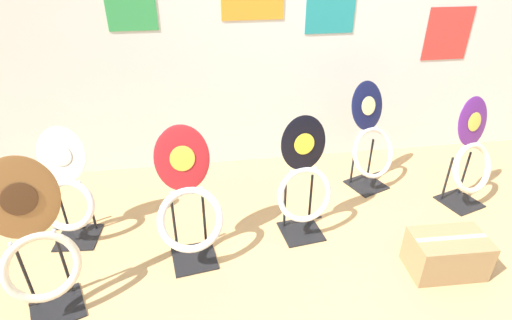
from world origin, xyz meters
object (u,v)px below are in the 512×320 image
object	(u,v)px
toilet_seat_display_purple_note	(471,159)
toilet_seat_display_white_plain	(67,194)
storage_box	(447,254)
toilet_seat_display_navy_moon	(371,142)
toilet_seat_display_jazz_black	(304,184)
toilet_seat_display_crimson_swirl	(189,205)
toilet_seat_display_woodgrain	(37,251)

from	to	relation	value
toilet_seat_display_purple_note	toilet_seat_display_white_plain	world-z (taller)	toilet_seat_display_purple_note
storage_box	toilet_seat_display_white_plain	bearing A→B (deg)	164.24
toilet_seat_display_navy_moon	storage_box	xyz separation A→B (m)	(0.12, -1.03, -0.28)
toilet_seat_display_purple_note	toilet_seat_display_white_plain	xyz separation A→B (m)	(-2.92, 0.01, -0.03)
toilet_seat_display_white_plain	toilet_seat_display_jazz_black	xyz separation A→B (m)	(1.58, -0.18, 0.04)
toilet_seat_display_crimson_swirl	storage_box	bearing A→B (deg)	-12.69
toilet_seat_display_crimson_swirl	toilet_seat_display_woodgrain	bearing A→B (deg)	-158.57
toilet_seat_display_white_plain	toilet_seat_display_crimson_swirl	xyz separation A→B (m)	(0.81, -0.32, 0.05)
toilet_seat_display_purple_note	toilet_seat_display_woodgrain	world-z (taller)	toilet_seat_display_woodgrain
toilet_seat_display_navy_moon	toilet_seat_display_woodgrain	world-z (taller)	toilet_seat_display_woodgrain
toilet_seat_display_white_plain	toilet_seat_display_jazz_black	world-z (taller)	toilet_seat_display_jazz_black
storage_box	toilet_seat_display_purple_note	bearing A→B (deg)	51.31
toilet_seat_display_purple_note	toilet_seat_display_crimson_swirl	distance (m)	2.14
toilet_seat_display_crimson_swirl	toilet_seat_display_jazz_black	world-z (taller)	toilet_seat_display_crimson_swirl
toilet_seat_display_jazz_black	storage_box	xyz separation A→B (m)	(0.81, -0.50, -0.28)
toilet_seat_display_navy_moon	toilet_seat_display_jazz_black	distance (m)	0.88
toilet_seat_display_purple_note	toilet_seat_display_jazz_black	distance (m)	1.36
toilet_seat_display_woodgrain	toilet_seat_display_jazz_black	world-z (taller)	toilet_seat_display_woodgrain
toilet_seat_display_navy_moon	toilet_seat_display_woodgrain	xyz separation A→B (m)	(-2.26, -0.98, 0.02)
toilet_seat_display_purple_note	storage_box	bearing A→B (deg)	-128.69
toilet_seat_display_white_plain	storage_box	bearing A→B (deg)	-15.76
toilet_seat_display_navy_moon	storage_box	world-z (taller)	toilet_seat_display_navy_moon
toilet_seat_display_woodgrain	storage_box	bearing A→B (deg)	-1.14
toilet_seat_display_crimson_swirl	toilet_seat_display_jazz_black	size ratio (longest dim) A/B	1.01
toilet_seat_display_navy_moon	toilet_seat_display_woodgrain	size ratio (longest dim) A/B	0.91
storage_box	toilet_seat_display_navy_moon	bearing A→B (deg)	96.50
toilet_seat_display_purple_note	toilet_seat_display_jazz_black	bearing A→B (deg)	-172.80
toilet_seat_display_white_plain	storage_box	xyz separation A→B (m)	(2.39, -0.67, -0.24)
toilet_seat_display_jazz_black	storage_box	world-z (taller)	toilet_seat_display_jazz_black
toilet_seat_display_crimson_swirl	storage_box	distance (m)	1.65
toilet_seat_display_navy_moon	toilet_seat_display_jazz_black	world-z (taller)	toilet_seat_display_jazz_black
toilet_seat_display_woodgrain	storage_box	size ratio (longest dim) A/B	2.04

